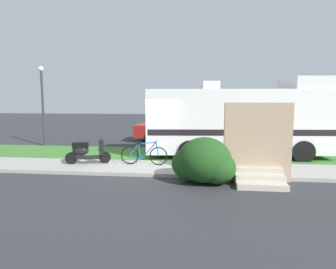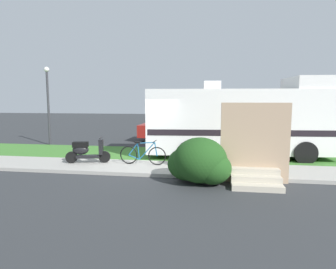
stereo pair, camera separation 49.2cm
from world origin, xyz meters
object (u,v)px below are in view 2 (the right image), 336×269
(motorhome_rv, at_px, (241,120))
(street_lamp_post, at_px, (48,98))
(bottle_spare, at_px, (218,162))
(scooter, at_px, (86,151))
(bicycle, at_px, (143,154))
(pickup_truck_near, at_px, (194,126))
(bottle_green, at_px, (233,167))

(motorhome_rv, bearing_deg, street_lamp_post, 168.09)
(motorhome_rv, distance_m, bottle_spare, 2.74)
(bottle_spare, bearing_deg, motorhome_rv, 65.09)
(motorhome_rv, bearing_deg, scooter, -157.34)
(motorhome_rv, bearing_deg, bicycle, -147.10)
(bicycle, height_order, pickup_truck_near, pickup_truck_near)
(scooter, distance_m, street_lamp_post, 6.56)
(motorhome_rv, xyz_separation_m, scooter, (-5.88, -2.46, -1.04))
(bottle_spare, bearing_deg, pickup_truck_near, 101.02)
(bottle_spare, bearing_deg, bicycle, -174.64)
(bicycle, distance_m, bottle_green, 3.28)
(pickup_truck_near, bearing_deg, street_lamp_post, -162.58)
(pickup_truck_near, relative_size, street_lamp_post, 1.25)
(bottle_green, height_order, street_lamp_post, street_lamp_post)
(pickup_truck_near, distance_m, street_lamp_post, 8.35)
(pickup_truck_near, xyz_separation_m, bottle_spare, (1.31, -6.73, -0.70))
(bottle_green, bearing_deg, pickup_truck_near, 103.84)
(motorhome_rv, relative_size, bottle_spare, 26.52)
(motorhome_rv, height_order, bottle_spare, motorhome_rv)
(bicycle, height_order, bottle_spare, bicycle)
(scooter, height_order, bicycle, scooter)
(pickup_truck_near, height_order, bottle_green, pickup_truck_near)
(bicycle, distance_m, bottle_spare, 2.74)
(bicycle, bearing_deg, street_lamp_post, 144.68)
(scooter, relative_size, bicycle, 0.94)
(street_lamp_post, bearing_deg, motorhome_rv, -11.91)
(motorhome_rv, xyz_separation_m, bottle_spare, (-1.00, -2.15, -1.37))
(bottle_green, xyz_separation_m, street_lamp_post, (-9.64, 4.98, 2.35))
(bottle_spare, bearing_deg, bottle_green, -53.28)
(bottle_spare, relative_size, street_lamp_post, 0.07)
(motorhome_rv, height_order, street_lamp_post, street_lamp_post)
(motorhome_rv, bearing_deg, bottle_spare, -114.91)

